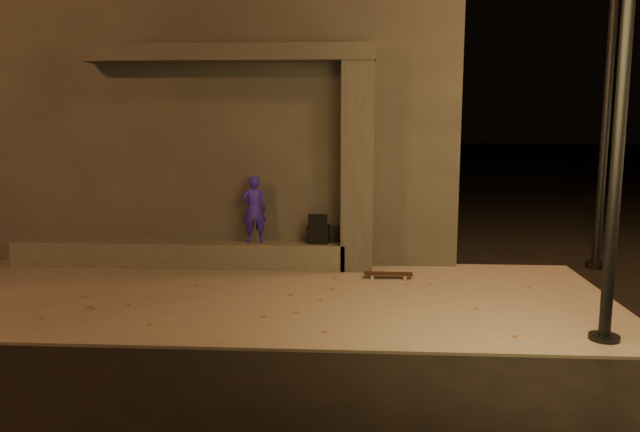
# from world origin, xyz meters

# --- Properties ---
(ground) EXTENTS (120.00, 120.00, 0.00)m
(ground) POSITION_xyz_m (0.00, 0.00, 0.00)
(ground) COLOR black
(ground) RESTS_ON ground
(sidewalk) EXTENTS (11.00, 4.40, 0.04)m
(sidewalk) POSITION_xyz_m (0.00, 2.00, 0.02)
(sidewalk) COLOR slate
(sidewalk) RESTS_ON ground
(building) EXTENTS (9.00, 5.10, 5.22)m
(building) POSITION_xyz_m (-1.00, 6.49, 2.61)
(building) COLOR #3A3835
(building) RESTS_ON ground
(ledge) EXTENTS (6.00, 0.55, 0.45)m
(ledge) POSITION_xyz_m (-1.50, 3.75, 0.27)
(ledge) COLOR #494642
(ledge) RESTS_ON sidewalk
(column) EXTENTS (0.55, 0.55, 3.60)m
(column) POSITION_xyz_m (1.70, 3.75, 1.84)
(column) COLOR #3A3835
(column) RESTS_ON sidewalk
(canopy) EXTENTS (5.00, 0.70, 0.28)m
(canopy) POSITION_xyz_m (-0.50, 3.80, 3.78)
(canopy) COLOR #3A3835
(canopy) RESTS_ON column
(skateboarder) EXTENTS (0.48, 0.36, 1.20)m
(skateboarder) POSITION_xyz_m (-0.12, 3.75, 1.09)
(skateboarder) COLOR #2B1BB2
(skateboarder) RESTS_ON ledge
(backpack) EXTENTS (0.40, 0.29, 0.54)m
(backpack) POSITION_xyz_m (1.02, 3.75, 0.67)
(backpack) COLOR black
(backpack) RESTS_ON ledge
(skateboard) EXTENTS (0.81, 0.21, 0.09)m
(skateboard) POSITION_xyz_m (2.24, 3.10, 0.11)
(skateboard) COLOR black
(skateboard) RESTS_ON sidewalk
(street_lamp_2) EXTENTS (0.36, 0.36, 6.76)m
(street_lamp_2) POSITION_xyz_m (6.03, 4.23, 3.86)
(street_lamp_2) COLOR black
(street_lamp_2) RESTS_ON ground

